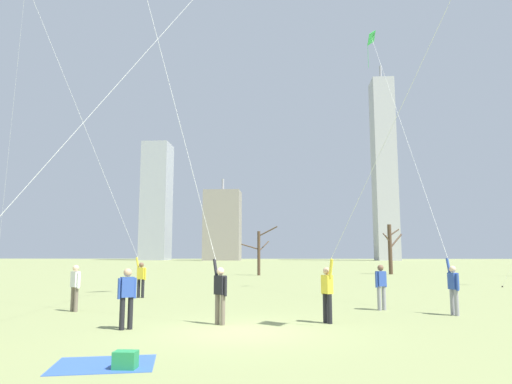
{
  "coord_description": "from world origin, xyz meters",
  "views": [
    {
      "loc": [
        1.24,
        -12.37,
        2.0
      ],
      "look_at": [
        0.0,
        6.0,
        4.49
      ],
      "focal_mm": 32.4,
      "sensor_mm": 36.0,
      "label": 1
    }
  ],
  "objects_px": {
    "kite_flyer_midfield_left_orange": "(94,127)",
    "bystander_strolling_midfield": "(75,285)",
    "kite_flyer_far_back_green": "(435,231)",
    "kite_flyer_midfield_center_yellow": "(350,238)",
    "kite_flyer_foreground_right_red": "(189,171)",
    "kite_flyer_midfield_right_purple": "(123,232)",
    "bystander_watching_nearby": "(127,295)",
    "bystander_far_off_by_trees": "(381,285)",
    "bare_tree_rightmost": "(259,251)",
    "picnic_spot": "(116,362)",
    "bare_tree_left_of_center": "(390,248)"
  },
  "relations": [
    {
      "from": "kite_flyer_midfield_left_orange",
      "to": "bystander_strolling_midfield",
      "type": "xyz_separation_m",
      "value": [
        -2.11,
        3.85,
        -4.67
      ]
    },
    {
      "from": "kite_flyer_far_back_green",
      "to": "kite_flyer_midfield_center_yellow",
      "type": "height_order",
      "value": "kite_flyer_far_back_green"
    },
    {
      "from": "kite_flyer_foreground_right_red",
      "to": "kite_flyer_midfield_center_yellow",
      "type": "distance_m",
      "value": 5.34
    },
    {
      "from": "kite_flyer_midfield_center_yellow",
      "to": "kite_flyer_midfield_left_orange",
      "type": "distance_m",
      "value": 7.95
    },
    {
      "from": "kite_flyer_foreground_right_red",
      "to": "kite_flyer_midfield_right_purple",
      "type": "relative_size",
      "value": 1.4
    },
    {
      "from": "bystander_strolling_midfield",
      "to": "bystander_watching_nearby",
      "type": "xyz_separation_m",
      "value": [
        3.2,
        -3.74,
        0.0
      ]
    },
    {
      "from": "bystander_strolling_midfield",
      "to": "bystander_far_off_by_trees",
      "type": "distance_m",
      "value": 10.98
    },
    {
      "from": "kite_flyer_midfield_right_purple",
      "to": "bare_tree_rightmost",
      "type": "bearing_deg",
      "value": 77.83
    },
    {
      "from": "kite_flyer_midfield_center_yellow",
      "to": "picnic_spot",
      "type": "relative_size",
      "value": 5.5
    },
    {
      "from": "kite_flyer_midfield_right_purple",
      "to": "bystander_watching_nearby",
      "type": "height_order",
      "value": "kite_flyer_midfield_right_purple"
    },
    {
      "from": "kite_flyer_far_back_green",
      "to": "kite_flyer_midfield_center_yellow",
      "type": "xyz_separation_m",
      "value": [
        -3.61,
        -3.9,
        -0.37
      ]
    },
    {
      "from": "picnic_spot",
      "to": "bare_tree_left_of_center",
      "type": "xyz_separation_m",
      "value": [
        13.54,
        39.67,
        2.58
      ]
    },
    {
      "from": "kite_flyer_foreground_right_red",
      "to": "bystander_strolling_midfield",
      "type": "xyz_separation_m",
      "value": [
        -4.48,
        2.09,
        -3.69
      ]
    },
    {
      "from": "bystander_strolling_midfield",
      "to": "picnic_spot",
      "type": "xyz_separation_m",
      "value": [
        4.46,
        -7.8,
        -0.81
      ]
    },
    {
      "from": "kite_flyer_far_back_green",
      "to": "bystander_watching_nearby",
      "type": "bearing_deg",
      "value": -153.29
    },
    {
      "from": "kite_flyer_midfield_left_orange",
      "to": "bare_tree_left_of_center",
      "type": "relative_size",
      "value": 3.66
    },
    {
      "from": "bystander_strolling_midfield",
      "to": "picnic_spot",
      "type": "relative_size",
      "value": 0.78
    },
    {
      "from": "bare_tree_rightmost",
      "to": "kite_flyer_midfield_left_orange",
      "type": "bearing_deg",
      "value": -94.77
    },
    {
      "from": "kite_flyer_midfield_center_yellow",
      "to": "bare_tree_rightmost",
      "type": "xyz_separation_m",
      "value": [
        -4.52,
        31.33,
        -0.13
      ]
    },
    {
      "from": "bystander_strolling_midfield",
      "to": "bystander_far_off_by_trees",
      "type": "bearing_deg",
      "value": 5.89
    },
    {
      "from": "kite_flyer_foreground_right_red",
      "to": "bystander_watching_nearby",
      "type": "relative_size",
      "value": 13.93
    },
    {
      "from": "bystander_strolling_midfield",
      "to": "bare_tree_left_of_center",
      "type": "relative_size",
      "value": 0.32
    },
    {
      "from": "kite_flyer_far_back_green",
      "to": "bystander_far_off_by_trees",
      "type": "distance_m",
      "value": 2.8
    },
    {
      "from": "kite_flyer_midfield_center_yellow",
      "to": "bare_tree_left_of_center",
      "type": "xyz_separation_m",
      "value": [
        8.66,
        34.6,
        0.21
      ]
    },
    {
      "from": "bare_tree_left_of_center",
      "to": "bare_tree_rightmost",
      "type": "xyz_separation_m",
      "value": [
        -13.19,
        -3.27,
        -0.34
      ]
    },
    {
      "from": "bystander_watching_nearby",
      "to": "bare_tree_rightmost",
      "type": "height_order",
      "value": "bare_tree_rightmost"
    },
    {
      "from": "kite_flyer_midfield_center_yellow",
      "to": "bystander_watching_nearby",
      "type": "bearing_deg",
      "value": -170.65
    },
    {
      "from": "bystander_far_off_by_trees",
      "to": "bare_tree_left_of_center",
      "type": "height_order",
      "value": "bare_tree_left_of_center"
    },
    {
      "from": "kite_flyer_midfield_right_purple",
      "to": "bare_tree_left_of_center",
      "type": "bearing_deg",
      "value": 55.61
    },
    {
      "from": "kite_flyer_midfield_left_orange",
      "to": "bystander_far_off_by_trees",
      "type": "height_order",
      "value": "kite_flyer_midfield_left_orange"
    },
    {
      "from": "bystander_strolling_midfield",
      "to": "picnic_spot",
      "type": "bearing_deg",
      "value": -60.26
    },
    {
      "from": "bystander_strolling_midfield",
      "to": "kite_flyer_far_back_green",
      "type": "bearing_deg",
      "value": 5.16
    },
    {
      "from": "bystander_far_off_by_trees",
      "to": "bare_tree_rightmost",
      "type": "distance_m",
      "value": 28.18
    },
    {
      "from": "bystander_far_off_by_trees",
      "to": "bare_tree_left_of_center",
      "type": "relative_size",
      "value": 0.32
    },
    {
      "from": "kite_flyer_midfield_center_yellow",
      "to": "bystander_strolling_midfield",
      "type": "xyz_separation_m",
      "value": [
        -9.34,
        2.73,
        -1.56
      ]
    },
    {
      "from": "kite_flyer_midfield_right_purple",
      "to": "bare_tree_left_of_center",
      "type": "relative_size",
      "value": 3.21
    },
    {
      "from": "kite_flyer_foreground_right_red",
      "to": "bare_tree_rightmost",
      "type": "xyz_separation_m",
      "value": [
        0.33,
        30.69,
        -2.26
      ]
    },
    {
      "from": "kite_flyer_midfield_left_orange",
      "to": "bystander_far_off_by_trees",
      "type": "xyz_separation_m",
      "value": [
        8.81,
        4.98,
        -4.67
      ]
    },
    {
      "from": "kite_flyer_foreground_right_red",
      "to": "bystander_watching_nearby",
      "type": "height_order",
      "value": "kite_flyer_foreground_right_red"
    },
    {
      "from": "bystander_strolling_midfield",
      "to": "kite_flyer_midfield_right_purple",
      "type": "bearing_deg",
      "value": 92.41
    },
    {
      "from": "kite_flyer_far_back_green",
      "to": "bystander_watching_nearby",
      "type": "xyz_separation_m",
      "value": [
        -9.76,
        -4.91,
        -1.93
      ]
    },
    {
      "from": "kite_flyer_foreground_right_red",
      "to": "kite_flyer_midfield_left_orange",
      "type": "relative_size",
      "value": 1.23
    },
    {
      "from": "bystander_far_off_by_trees",
      "to": "bare_tree_left_of_center",
      "type": "bearing_deg",
      "value": 77.03
    },
    {
      "from": "kite_flyer_foreground_right_red",
      "to": "kite_flyer_far_back_green",
      "type": "bearing_deg",
      "value": 21.03
    },
    {
      "from": "bystander_watching_nearby",
      "to": "picnic_spot",
      "type": "relative_size",
      "value": 0.78
    },
    {
      "from": "bystander_strolling_midfield",
      "to": "kite_flyer_midfield_left_orange",
      "type": "bearing_deg",
      "value": -61.31
    },
    {
      "from": "kite_flyer_far_back_green",
      "to": "kite_flyer_midfield_left_orange",
      "type": "relative_size",
      "value": 0.81
    },
    {
      "from": "bystander_watching_nearby",
      "to": "bare_tree_left_of_center",
      "type": "xyz_separation_m",
      "value": [
        14.81,
        35.61,
        1.77
      ]
    },
    {
      "from": "bystander_watching_nearby",
      "to": "bare_tree_left_of_center",
      "type": "height_order",
      "value": "bare_tree_left_of_center"
    },
    {
      "from": "bystander_far_off_by_trees",
      "to": "bare_tree_left_of_center",
      "type": "distance_m",
      "value": 31.6
    }
  ]
}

